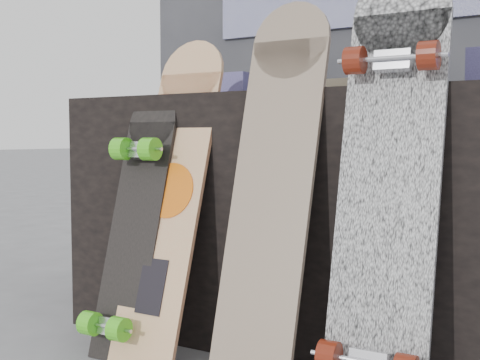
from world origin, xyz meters
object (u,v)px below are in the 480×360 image
Objects in this scene: longboard_geisha at (172,186)px; longboard_cascadia at (388,175)px; vendor_table at (315,218)px; skateboard_dark at (132,222)px; longboard_celtic at (274,176)px.

longboard_cascadia is (0.67, -0.03, 0.06)m from longboard_geisha.
vendor_table is 0.59m from skateboard_dark.
longboard_celtic is 0.95× the size of longboard_cascadia.
longboard_geisha reaches higher than vendor_table.
longboard_cascadia reaches higher than skateboard_dark.
vendor_table is 1.52× the size of longboard_celtic.
longboard_celtic is 0.32m from longboard_cascadia.
longboard_cascadia is (0.35, -0.38, 0.17)m from vendor_table.
longboard_celtic is at bearing 178.48° from longboard_cascadia.
vendor_table is 1.45× the size of longboard_cascadia.
longboard_geisha is at bearing 30.92° from skateboard_dark.
skateboard_dark is (-0.46, -0.04, -0.15)m from longboard_celtic.
skateboard_dark is at bearing -136.02° from vendor_table.
longboard_cascadia is at bearing 2.61° from skateboard_dark.
vendor_table is 1.99× the size of skateboard_dark.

